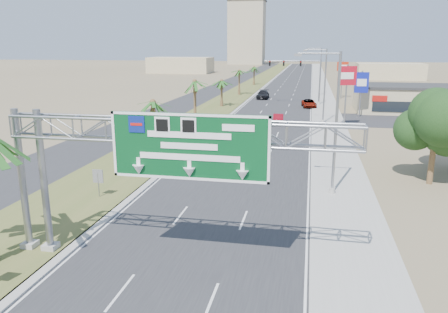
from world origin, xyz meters
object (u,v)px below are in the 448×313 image
object	(u,v)px
car_mid_lane	(278,119)
car_left_lane	(249,123)
car_right_lane	(309,103)
signal_mast	(308,77)
car_far	(263,95)
pole_sign_blue	(362,84)
sign_gantry	(159,142)
store_building	(414,99)
pole_sign_red_near	(347,79)
pole_sign_red_far	(343,69)

from	to	relation	value
car_mid_lane	car_left_lane	bearing A→B (deg)	-132.72
car_right_lane	signal_mast	bearing A→B (deg)	87.50
car_far	pole_sign_blue	size ratio (longest dim) A/B	0.82
signal_mast	sign_gantry	bearing A→B (deg)	-95.74
sign_gantry	store_building	bearing A→B (deg)	67.64
car_mid_lane	car_far	size ratio (longest dim) A/B	0.70
car_left_lane	car_right_lane	xyz separation A→B (m)	(7.50, 21.65, -0.01)
sign_gantry	pole_sign_red_near	bearing A→B (deg)	74.23
car_mid_lane	car_right_lane	xyz separation A→B (m)	(4.00, 17.40, 0.03)
signal_mast	pole_sign_blue	xyz separation A→B (m)	(7.83, -12.87, 0.03)
sign_gantry	car_right_lane	world-z (taller)	sign_gantry
sign_gantry	pole_sign_red_near	distance (m)	41.20
car_right_lane	pole_sign_blue	distance (m)	12.47
signal_mast	store_building	distance (m)	18.08
sign_gantry	car_left_lane	size ratio (longest dim) A/B	4.18
car_mid_lane	store_building	bearing A→B (deg)	33.41
car_right_lane	store_building	bearing A→B (deg)	-14.74
car_right_lane	pole_sign_red_near	size ratio (longest dim) A/B	0.60
car_far	pole_sign_red_far	bearing A→B (deg)	11.47
car_right_lane	pole_sign_red_far	bearing A→B (deg)	59.60
signal_mast	car_mid_lane	bearing A→B (deg)	-99.81
car_left_lane	car_mid_lane	bearing A→B (deg)	55.49
pole_sign_red_near	pole_sign_blue	xyz separation A→B (m)	(2.86, 9.52, -1.38)
car_left_lane	car_right_lane	size ratio (longest dim) A/B	0.83
store_building	car_left_lane	size ratio (longest dim) A/B	4.49
pole_sign_red_near	car_left_lane	bearing A→B (deg)	-165.70
sign_gantry	pole_sign_red_far	xyz separation A→B (m)	(12.78, 72.84, -0.20)
signal_mast	car_far	distance (m)	12.28
pole_sign_blue	signal_mast	bearing A→B (deg)	121.30
pole_sign_blue	sign_gantry	bearing A→B (deg)	-105.96
sign_gantry	car_far	bearing A→B (deg)	92.21
store_building	pole_sign_blue	distance (m)	11.70
pole_sign_red_far	car_far	bearing A→B (deg)	-167.70
car_left_lane	car_far	distance (m)	32.96
car_mid_lane	pole_sign_blue	xyz separation A→B (m)	(11.50, 8.36, 4.24)
car_left_lane	car_mid_lane	xyz separation A→B (m)	(3.50, 4.25, -0.04)
car_right_lane	car_far	xyz separation A→B (m)	(-9.24, 11.27, 0.14)
store_building	car_right_lane	world-z (taller)	store_building
signal_mast	car_right_lane	xyz separation A→B (m)	(0.33, -3.84, -4.18)
sign_gantry	pole_sign_blue	world-z (taller)	sign_gantry
sign_gantry	car_right_lane	xyz separation A→B (m)	(6.56, 58.21, -5.38)
signal_mast	car_left_lane	world-z (taller)	signal_mast
car_mid_lane	pole_sign_red_near	distance (m)	10.37
store_building	car_right_lane	bearing A→B (deg)	172.63
store_building	pole_sign_red_near	xyz separation A→B (m)	(-11.86, -16.42, 4.26)
car_left_lane	pole_sign_red_far	distance (m)	39.14
car_far	car_left_lane	bearing A→B (deg)	-87.80
car_mid_lane	car_right_lane	distance (m)	17.85
pole_sign_red_near	pole_sign_red_far	size ratio (longest dim) A/B	1.08
sign_gantry	pole_sign_red_near	xyz separation A→B (m)	(11.20, 39.65, 0.20)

